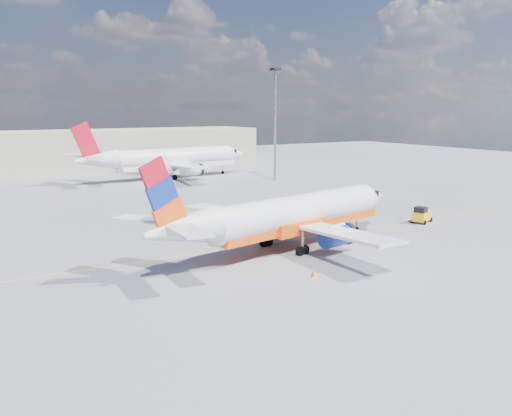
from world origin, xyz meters
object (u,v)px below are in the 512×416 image
traffic_cone (313,274)px  gse_tug (422,215)px  main_jet (291,215)px  second_jet (170,159)px

traffic_cone → gse_tug: bearing=24.0°
gse_tug → traffic_cone: 24.93m
main_jet → traffic_cone: bearing=-127.0°
traffic_cone → main_jet: bearing=66.0°
second_jet → traffic_cone: (-14.77, -61.40, -3.17)m
gse_tug → traffic_cone: size_ratio=4.82×
main_jet → gse_tug: 19.39m
gse_tug → traffic_cone: gse_tug is taller
second_jet → traffic_cone: 63.23m
second_jet → traffic_cone: bearing=-110.1°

